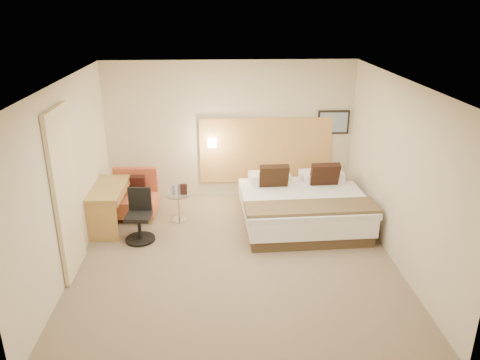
{
  "coord_description": "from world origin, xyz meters",
  "views": [
    {
      "loc": [
        -0.25,
        -6.33,
        3.73
      ],
      "look_at": [
        0.1,
        0.54,
        1.07
      ],
      "focal_mm": 35.0,
      "sensor_mm": 36.0,
      "label": 1
    }
  ],
  "objects_px": {
    "bed": "(301,206)",
    "desk": "(110,195)",
    "lounge_chair": "(135,198)",
    "desk_chair": "(140,220)",
    "side_table": "(179,206)"
  },
  "relations": [
    {
      "from": "lounge_chair",
      "to": "desk_chair",
      "type": "distance_m",
      "value": 0.98
    },
    {
      "from": "side_table",
      "to": "desk_chair",
      "type": "relative_size",
      "value": 0.58
    },
    {
      "from": "lounge_chair",
      "to": "desk",
      "type": "xyz_separation_m",
      "value": [
        -0.33,
        -0.44,
        0.25
      ]
    },
    {
      "from": "desk",
      "to": "desk_chair",
      "type": "relative_size",
      "value": 1.4
    },
    {
      "from": "lounge_chair",
      "to": "desk",
      "type": "distance_m",
      "value": 0.6
    },
    {
      "from": "side_table",
      "to": "lounge_chair",
      "type": "bearing_deg",
      "value": 163.29
    },
    {
      "from": "bed",
      "to": "side_table",
      "type": "relative_size",
      "value": 4.32
    },
    {
      "from": "desk",
      "to": "desk_chair",
      "type": "distance_m",
      "value": 0.8
    },
    {
      "from": "bed",
      "to": "desk",
      "type": "bearing_deg",
      "value": 179.44
    },
    {
      "from": "side_table",
      "to": "desk",
      "type": "xyz_separation_m",
      "value": [
        -1.15,
        -0.19,
        0.31
      ]
    },
    {
      "from": "lounge_chair",
      "to": "desk",
      "type": "bearing_deg",
      "value": -126.8
    },
    {
      "from": "desk",
      "to": "desk_chair",
      "type": "bearing_deg",
      "value": -42.29
    },
    {
      "from": "desk",
      "to": "lounge_chair",
      "type": "bearing_deg",
      "value": 53.2
    },
    {
      "from": "lounge_chair",
      "to": "side_table",
      "type": "bearing_deg",
      "value": -16.71
    },
    {
      "from": "side_table",
      "to": "desk_chair",
      "type": "bearing_deg",
      "value": -130.04
    }
  ]
}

